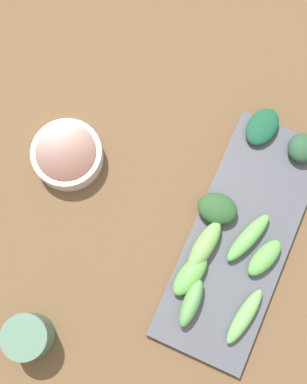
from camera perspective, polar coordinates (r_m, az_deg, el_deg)
tabletop at (r=0.79m, az=1.76°, el=-1.79°), size 2.10×2.10×0.02m
sauce_bowl at (r=0.80m, az=-9.52°, el=4.11°), size 0.11×0.11×0.03m
serving_plate at (r=0.78m, az=9.71°, el=-4.78°), size 0.14×0.37×0.01m
broccoli_stalk_0 at (r=0.76m, az=10.04°, el=-13.42°), size 0.04×0.09×0.02m
broccoli_stalk_1 at (r=0.74m, az=4.17°, el=-12.20°), size 0.03×0.07×0.03m
broccoli_stalk_2 at (r=0.77m, az=12.19°, el=-7.14°), size 0.05×0.07×0.02m
broccoli_leafy_3 at (r=0.76m, az=7.09°, el=-1.85°), size 0.06×0.05×0.03m
broccoli_stalk_4 at (r=0.76m, az=10.40°, el=-5.10°), size 0.05×0.09×0.02m
broccoli_leafy_5 at (r=0.81m, az=11.96°, el=7.07°), size 0.06×0.07×0.02m
broccoli_stalk_6 at (r=0.75m, az=4.07°, el=-9.19°), size 0.05×0.08×0.02m
broccoli_leafy_7 at (r=0.81m, az=16.20°, el=4.69°), size 0.05×0.05×0.03m
broccoli_stalk_8 at (r=0.75m, az=5.65°, el=-5.98°), size 0.04×0.09×0.03m
tea_cup at (r=0.76m, az=-13.69°, el=-15.30°), size 0.06×0.06×0.06m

